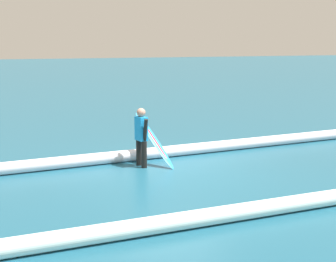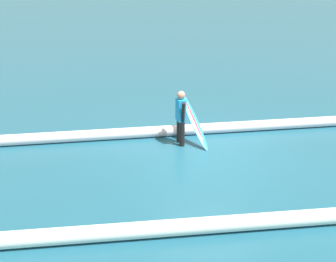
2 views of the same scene
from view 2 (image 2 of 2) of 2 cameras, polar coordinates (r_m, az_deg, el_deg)
ground_plane at (r=11.06m, az=5.16°, el=-3.00°), size 159.71×159.71×0.00m
surfer at (r=11.37m, az=1.70°, el=2.13°), size 0.25×0.58×1.47m
surfboard at (r=11.53m, az=3.44°, el=1.39°), size 0.76×1.36×1.29m
wave_crest_foreground at (r=12.81m, az=11.42°, el=0.69°), size 24.11×1.91×0.30m
wave_crest_midground at (r=8.11m, az=12.66°, el=-11.50°), size 23.28×1.02×0.30m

